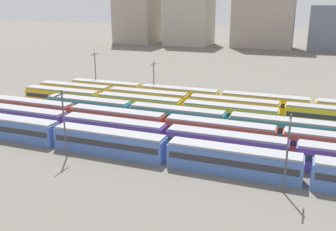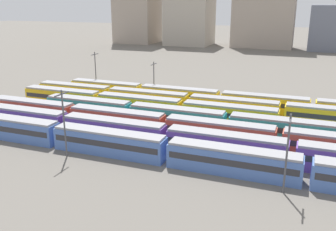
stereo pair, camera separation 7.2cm
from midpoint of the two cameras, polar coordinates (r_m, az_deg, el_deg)
The scene contains 14 objects.
ground_plane at distance 77.91m, azimuth -13.06°, elevation 0.03°, with size 600.00×600.00×0.00m, color #666059.
train_track_0 at distance 50.25m, azimuth 20.69°, elevation -8.05°, with size 112.50×3.06×3.75m.
train_track_1 at distance 58.44m, azimuth -0.19°, elevation -3.33°, with size 74.70×3.06×3.75m.
train_track_2 at distance 63.76m, azimuth -0.36°, elevation -1.55°, with size 74.70×3.06×3.75m.
train_track_3 at distance 65.93m, azimuth 9.16°, elevation -1.14°, with size 74.70×3.06×3.75m.
train_track_4 at distance 76.67m, azimuth -4.47°, elevation 1.64°, with size 55.80×3.06×3.75m.
train_track_5 at distance 78.09m, azimuth 3.27°, elevation 1.95°, with size 74.70×3.06×3.75m.
train_track_6 at distance 81.58m, azimuth 8.05°, elevation 2.47°, with size 74.70×3.06×3.75m.
catenary_pole_0 at distance 56.27m, azimuth -15.68°, elevation -0.74°, with size 0.24×3.20×10.26m.
catenary_pole_1 at distance 88.87m, azimuth -2.17°, elevation 5.83°, with size 0.24×3.20×8.76m.
catenary_pole_2 at distance 46.02m, azimuth 17.92°, elevation -5.11°, with size 0.24×3.20×10.06m.
catenary_pole_3 at distance 96.24m, azimuth -11.07°, elevation 6.87°, with size 0.24×3.20×10.26m.
distant_building_1 at distance 202.16m, azimuth 3.39°, elevation 15.95°, with size 22.81×21.53×36.27m, color #B2A899.
distant_building_2 at distance 194.01m, azimuth 14.64°, elevation 16.57°, with size 29.53×13.66×44.18m, color #A89989.
Camera 2 is at (42.35, -45.86, 22.37)m, focal length 39.62 mm.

